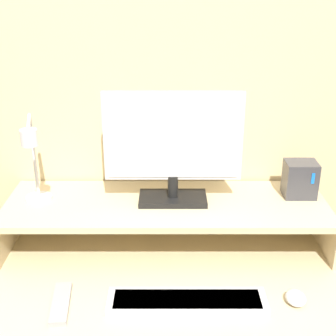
% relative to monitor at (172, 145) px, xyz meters
% --- Properties ---
extents(wall_back, '(6.00, 0.05, 2.50)m').
position_rel_monitor_xyz_m(wall_back, '(-0.02, 0.20, 0.13)').
color(wall_back, beige).
rests_on(wall_back, ground_plane).
extents(desk, '(1.12, 0.68, 0.76)m').
position_rel_monitor_xyz_m(desk, '(-0.02, -0.17, -0.59)').
color(desk, beige).
rests_on(desk, ground_plane).
extents(monitor_shelf, '(1.12, 0.36, 0.16)m').
position_rel_monitor_xyz_m(monitor_shelf, '(-0.02, -0.01, -0.23)').
color(monitor_shelf, beige).
rests_on(monitor_shelf, desk).
extents(monitor, '(0.46, 0.13, 0.39)m').
position_rel_monitor_xyz_m(monitor, '(0.00, 0.00, 0.00)').
color(monitor, black).
rests_on(monitor, monitor_shelf).
extents(desk_lamp, '(0.11, 0.23, 0.32)m').
position_rel_monitor_xyz_m(desk_lamp, '(-0.45, -0.07, -0.03)').
color(desk_lamp, silver).
rests_on(desk_lamp, monitor_shelf).
extents(router_dock, '(0.11, 0.09, 0.13)m').
position_rel_monitor_xyz_m(router_dock, '(0.45, 0.04, -0.14)').
color(router_dock, '#3D3D42').
rests_on(router_dock, monitor_shelf).
extents(keyboard, '(0.47, 0.11, 0.02)m').
position_rel_monitor_xyz_m(keyboard, '(0.04, -0.36, -0.36)').
color(keyboard, silver).
rests_on(keyboard, desk).
extents(mouse, '(0.06, 0.08, 0.03)m').
position_rel_monitor_xyz_m(mouse, '(0.36, -0.35, -0.35)').
color(mouse, silver).
rests_on(mouse, desk).
extents(remote_control, '(0.07, 0.19, 0.02)m').
position_rel_monitor_xyz_m(remote_control, '(-0.33, -0.37, -0.36)').
color(remote_control, '#99999E').
rests_on(remote_control, desk).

